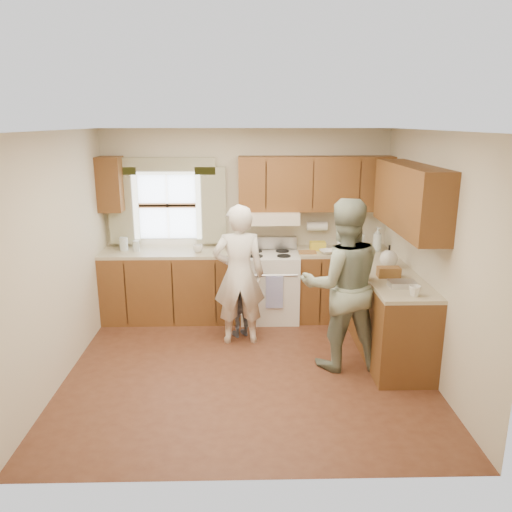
{
  "coord_description": "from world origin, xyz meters",
  "views": [
    {
      "loc": [
        -0.02,
        -4.9,
        2.59
      ],
      "look_at": [
        0.1,
        0.4,
        1.15
      ],
      "focal_mm": 35.0,
      "sensor_mm": 36.0,
      "label": 1
    }
  ],
  "objects_px": {
    "woman_right": "(342,285)",
    "child": "(241,305)",
    "woman_left": "(239,275)",
    "stove": "(269,285)"
  },
  "relations": [
    {
      "from": "stove",
      "to": "woman_left",
      "type": "bearing_deg",
      "value": -118.19
    },
    {
      "from": "woman_left",
      "to": "child",
      "type": "height_order",
      "value": "woman_left"
    },
    {
      "from": "woman_right",
      "to": "stove",
      "type": "bearing_deg",
      "value": -67.21
    },
    {
      "from": "stove",
      "to": "child",
      "type": "bearing_deg",
      "value": -122.41
    },
    {
      "from": "stove",
      "to": "woman_right",
      "type": "relative_size",
      "value": 0.58
    },
    {
      "from": "stove",
      "to": "woman_right",
      "type": "xyz_separation_m",
      "value": [
        0.7,
        -1.37,
        0.45
      ]
    },
    {
      "from": "woman_right",
      "to": "woman_left",
      "type": "bearing_deg",
      "value": -34.29
    },
    {
      "from": "woman_left",
      "to": "woman_right",
      "type": "relative_size",
      "value": 0.91
    },
    {
      "from": "woman_left",
      "to": "child",
      "type": "xyz_separation_m",
      "value": [
        0.02,
        0.15,
        -0.44
      ]
    },
    {
      "from": "woman_right",
      "to": "child",
      "type": "bearing_deg",
      "value": -40.49
    }
  ]
}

